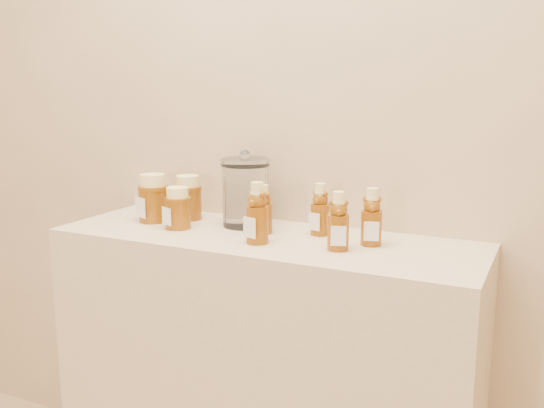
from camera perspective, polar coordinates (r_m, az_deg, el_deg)
The scene contains 11 objects.
wall_back at distance 1.81m, azimuth 2.10°, elevation 12.37°, with size 3.50×0.02×2.70m, color tan.
display_table at distance 1.85m, azimuth -0.73°, elevation -16.70°, with size 1.20×0.40×0.90m, color beige.
bear_bottle_back_left at distance 1.70m, azimuth -0.81°, elevation -0.18°, with size 0.05×0.05×0.16m, color #693408, non-canonical shape.
bear_bottle_back_mid at distance 1.68m, azimuth 4.56°, elevation -0.18°, with size 0.06×0.06×0.16m, color #693408, non-canonical shape.
bear_bottle_back_right at distance 1.59m, azimuth 9.37°, elevation -0.85°, with size 0.06×0.06×0.17m, color #693408, non-canonical shape.
bear_bottle_front_left at distance 1.59m, azimuth -1.39°, elevation -0.45°, with size 0.06×0.06×0.19m, color #693408, non-canonical shape.
bear_bottle_front_right at distance 1.54m, azimuth 6.27°, elevation -1.24°, with size 0.06×0.06×0.17m, color #693408, non-canonical shape.
honey_jar_left at distance 1.88m, azimuth -11.11°, elevation 0.56°, with size 0.09×0.09×0.15m, color #693408, non-canonical shape.
honey_jar_back at distance 1.89m, azimuth -7.92°, elevation 0.61°, with size 0.09×0.09×0.14m, color #693408, non-canonical shape.
honey_jar_front at distance 1.78m, azimuth -8.86°, elevation -0.36°, with size 0.08×0.08×0.12m, color #693408, non-canonical shape.
glass_canister at distance 1.78m, azimuth -2.52°, elevation 1.40°, with size 0.14×0.14×0.22m, color white, non-canonical shape.
Camera 1 is at (0.73, 0.09, 1.32)m, focal length 40.00 mm.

